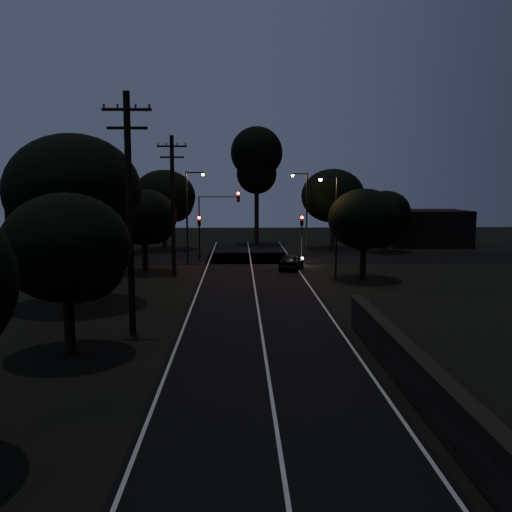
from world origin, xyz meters
name	(u,v)px	position (x,y,z in m)	size (l,w,h in m)	color
road_surface	(253,277)	(0.00, 31.12, 0.01)	(60.00, 70.00, 0.03)	black
utility_pole_mid	(129,210)	(-6.00, 15.00, 5.74)	(2.20, 0.30, 11.00)	black
utility_pole_far	(173,203)	(-6.00, 32.00, 5.48)	(2.20, 0.30, 10.50)	black
tree_left_b	(70,251)	(-7.82, 11.90, 4.28)	(5.19, 5.19, 6.60)	black
tree_left_c	(77,195)	(-10.23, 21.84, 6.33)	(7.75, 7.75, 9.78)	black
tree_left_d	(146,219)	(-8.32, 33.90, 4.23)	(5.15, 5.15, 6.53)	black
tree_far_nw	(166,198)	(-8.76, 49.87, 5.46)	(6.66, 6.66, 8.43)	black
tree_far_w	(110,198)	(-13.76, 45.87, 5.52)	(6.66, 6.66, 8.49)	black
tree_far_ne	(335,197)	(9.24, 49.86, 5.53)	(6.76, 6.76, 8.55)	black
tree_far_e	(388,212)	(14.17, 46.90, 4.05)	(4.93, 4.93, 6.26)	black
tree_right_a	(367,221)	(8.18, 29.89, 4.29)	(5.21, 5.21, 6.62)	black
tall_pine	(257,160)	(1.00, 55.00, 9.70)	(5.92, 5.92, 13.46)	black
building_left	(66,227)	(-20.00, 52.00, 2.20)	(10.00, 8.00, 4.40)	black
building_right	(424,228)	(20.00, 53.00, 2.00)	(9.00, 7.00, 4.00)	black
signal_left	(199,230)	(-4.60, 39.99, 2.84)	(0.28, 0.35, 4.10)	black
signal_right	(302,230)	(4.60, 39.99, 2.84)	(0.28, 0.35, 4.10)	black
signal_mast	(218,213)	(-2.91, 39.99, 4.34)	(3.70, 0.35, 6.25)	black
streetlight_a	(189,211)	(-5.31, 38.00, 4.64)	(1.66, 0.26, 8.00)	black
streetlight_b	(305,208)	(5.31, 44.00, 4.64)	(1.66, 0.26, 8.00)	black
streetlight_c	(334,220)	(5.83, 30.00, 4.35)	(1.46, 0.26, 7.50)	black
car	(291,261)	(3.20, 34.96, 0.67)	(1.58, 3.94, 1.34)	black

